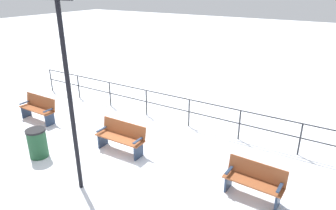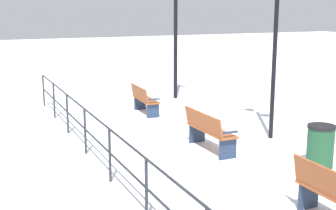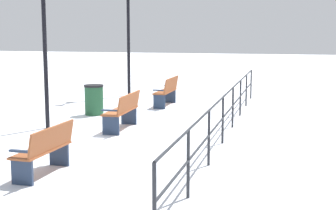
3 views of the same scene
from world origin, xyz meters
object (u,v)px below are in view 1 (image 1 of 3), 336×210
object	(u,v)px
bench_second	(121,137)
trash_bin	(37,143)
bench_third	(254,180)
bench_nearest	(38,108)
lamppost_middle	(63,43)

from	to	relation	value
bench_second	trash_bin	size ratio (longest dim) A/B	1.81
bench_second	bench_third	size ratio (longest dim) A/B	1.11
bench_third	trash_bin	bearing A→B (deg)	-73.00
bench_nearest	bench_third	size ratio (longest dim) A/B	1.11
bench_second	trash_bin	xyz separation A→B (m)	(1.56, -1.89, -0.04)
trash_bin	lamppost_middle	bearing A→B (deg)	79.98
bench_nearest	trash_bin	distance (m)	2.76
bench_third	lamppost_middle	size ratio (longest dim) A/B	0.30
bench_third	lamppost_middle	distance (m)	5.35
bench_second	bench_nearest	bearing A→B (deg)	-92.21
bench_nearest	trash_bin	world-z (taller)	bench_nearest
bench_second	bench_third	bearing A→B (deg)	89.35
lamppost_middle	trash_bin	xyz separation A→B (m)	(-0.38, -2.17, -3.21)
bench_nearest	lamppost_middle	size ratio (longest dim) A/B	0.33
bench_third	trash_bin	xyz separation A→B (m)	(1.56, -5.99, -0.01)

